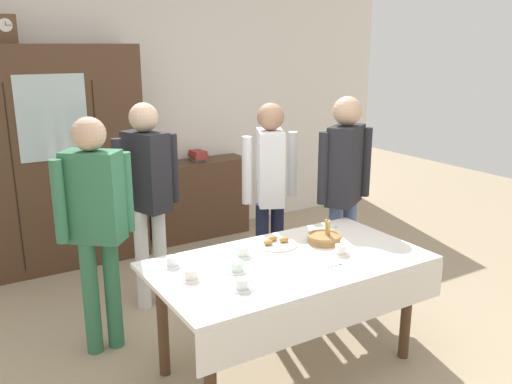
{
  "coord_description": "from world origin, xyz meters",
  "views": [
    {
      "loc": [
        -1.82,
        -2.79,
        2.07
      ],
      "look_at": [
        0.0,
        0.2,
        1.11
      ],
      "focal_mm": 37.69,
      "sensor_mm": 36.0,
      "label": 1
    }
  ],
  "objects_px": {
    "tea_cup_far_right": "(237,267)",
    "wall_cabinet": "(52,160)",
    "tea_cup_near_right": "(341,250)",
    "person_near_right_end": "(270,181)",
    "mantel_clock": "(5,29)",
    "person_beside_shelf": "(147,186)",
    "tea_cup_mid_left": "(243,252)",
    "pastry_plate": "(276,243)",
    "tea_cup_near_left": "(173,262)",
    "spoon_far_right": "(337,265)",
    "spoon_back_edge": "(333,228)",
    "person_behind_table_left": "(95,214)",
    "tea_cup_back_edge": "(191,275)",
    "bookshelf_low": "(199,199)",
    "person_behind_table_right": "(344,180)",
    "book_stack": "(198,156)",
    "tea_cup_center": "(242,285)",
    "dining_table": "(292,277)",
    "bread_basket": "(324,238)"
  },
  "relations": [
    {
      "from": "tea_cup_far_right",
      "to": "person_near_right_end",
      "type": "xyz_separation_m",
      "value": [
        0.86,
        0.98,
        0.2
      ]
    },
    {
      "from": "person_near_right_end",
      "to": "person_beside_shelf",
      "type": "relative_size",
      "value": 0.98
    },
    {
      "from": "tea_cup_far_right",
      "to": "person_beside_shelf",
      "type": "distance_m",
      "value": 1.3
    },
    {
      "from": "tea_cup_near_right",
      "to": "person_near_right_end",
      "type": "bearing_deg",
      "value": 81.95
    },
    {
      "from": "spoon_far_right",
      "to": "person_behind_table_left",
      "type": "bearing_deg",
      "value": 137.88
    },
    {
      "from": "dining_table",
      "to": "tea_cup_mid_left",
      "type": "distance_m",
      "value": 0.35
    },
    {
      "from": "wall_cabinet",
      "to": "person_beside_shelf",
      "type": "relative_size",
      "value": 1.26
    },
    {
      "from": "tea_cup_near_left",
      "to": "tea_cup_center",
      "type": "bearing_deg",
      "value": -68.11
    },
    {
      "from": "tea_cup_far_right",
      "to": "person_beside_shelf",
      "type": "xyz_separation_m",
      "value": [
        -0.07,
        1.28,
        0.22
      ]
    },
    {
      "from": "dining_table",
      "to": "pastry_plate",
      "type": "relative_size",
      "value": 6.24
    },
    {
      "from": "tea_cup_far_right",
      "to": "spoon_back_edge",
      "type": "xyz_separation_m",
      "value": [
        1.0,
        0.31,
        -0.02
      ]
    },
    {
      "from": "bookshelf_low",
      "to": "spoon_far_right",
      "type": "distance_m",
      "value": 2.88
    },
    {
      "from": "wall_cabinet",
      "to": "tea_cup_mid_left",
      "type": "bearing_deg",
      "value": -73.87
    },
    {
      "from": "wall_cabinet",
      "to": "bread_basket",
      "type": "relative_size",
      "value": 8.65
    },
    {
      "from": "dining_table",
      "to": "person_behind_table_left",
      "type": "distance_m",
      "value": 1.35
    },
    {
      "from": "tea_cup_far_right",
      "to": "tea_cup_back_edge",
      "type": "height_order",
      "value": "same"
    },
    {
      "from": "spoon_back_edge",
      "to": "mantel_clock",
      "type": "bearing_deg",
      "value": 128.85
    },
    {
      "from": "person_behind_table_right",
      "to": "tea_cup_near_left",
      "type": "bearing_deg",
      "value": -169.63
    },
    {
      "from": "person_beside_shelf",
      "to": "mantel_clock",
      "type": "bearing_deg",
      "value": 119.9
    },
    {
      "from": "bookshelf_low",
      "to": "book_stack",
      "type": "relative_size",
      "value": 4.85
    },
    {
      "from": "person_beside_shelf",
      "to": "person_near_right_end",
      "type": "bearing_deg",
      "value": -18.07
    },
    {
      "from": "tea_cup_near_left",
      "to": "pastry_plate",
      "type": "bearing_deg",
      "value": -2.28
    },
    {
      "from": "tea_cup_far_right",
      "to": "tea_cup_near_right",
      "type": "distance_m",
      "value": 0.72
    },
    {
      "from": "tea_cup_mid_left",
      "to": "pastry_plate",
      "type": "height_order",
      "value": "tea_cup_mid_left"
    },
    {
      "from": "tea_cup_back_edge",
      "to": "person_behind_table_right",
      "type": "xyz_separation_m",
      "value": [
        1.59,
        0.53,
        0.25
      ]
    },
    {
      "from": "pastry_plate",
      "to": "person_behind_table_left",
      "type": "xyz_separation_m",
      "value": [
        -1.05,
        0.58,
        0.22
      ]
    },
    {
      "from": "tea_cup_far_right",
      "to": "pastry_plate",
      "type": "distance_m",
      "value": 0.51
    },
    {
      "from": "wall_cabinet",
      "to": "tea_cup_back_edge",
      "type": "distance_m",
      "value": 2.53
    },
    {
      "from": "book_stack",
      "to": "mantel_clock",
      "type": "bearing_deg",
      "value": -178.35
    },
    {
      "from": "tea_cup_far_right",
      "to": "dining_table",
      "type": "bearing_deg",
      "value": -7.15
    },
    {
      "from": "tea_cup_far_right",
      "to": "person_near_right_end",
      "type": "relative_size",
      "value": 0.08
    },
    {
      "from": "tea_cup_near_right",
      "to": "spoon_far_right",
      "type": "distance_m",
      "value": 0.19
    },
    {
      "from": "mantel_clock",
      "to": "tea_cup_far_right",
      "type": "height_order",
      "value": "mantel_clock"
    },
    {
      "from": "pastry_plate",
      "to": "spoon_back_edge",
      "type": "distance_m",
      "value": 0.56
    },
    {
      "from": "tea_cup_far_right",
      "to": "mantel_clock",
      "type": "bearing_deg",
      "value": 107.44
    },
    {
      "from": "tea_cup_near_left",
      "to": "tea_cup_near_right",
      "type": "height_order",
      "value": "same"
    },
    {
      "from": "tea_cup_near_left",
      "to": "spoon_back_edge",
      "type": "relative_size",
      "value": 1.09
    },
    {
      "from": "wall_cabinet",
      "to": "spoon_far_right",
      "type": "bearing_deg",
      "value": -68.38
    },
    {
      "from": "spoon_far_right",
      "to": "person_beside_shelf",
      "type": "bearing_deg",
      "value": 113.0
    },
    {
      "from": "mantel_clock",
      "to": "person_near_right_end",
      "type": "xyz_separation_m",
      "value": [
        1.66,
        -1.56,
        -1.21
      ]
    },
    {
      "from": "spoon_back_edge",
      "to": "pastry_plate",
      "type": "bearing_deg",
      "value": -173.09
    },
    {
      "from": "bookshelf_low",
      "to": "tea_cup_near_left",
      "type": "distance_m",
      "value": 2.67
    },
    {
      "from": "mantel_clock",
      "to": "person_beside_shelf",
      "type": "bearing_deg",
      "value": -60.1
    },
    {
      "from": "tea_cup_near_right",
      "to": "person_beside_shelf",
      "type": "bearing_deg",
      "value": 119.43
    },
    {
      "from": "tea_cup_far_right",
      "to": "wall_cabinet",
      "type": "bearing_deg",
      "value": 101.8
    },
    {
      "from": "wall_cabinet",
      "to": "person_near_right_end",
      "type": "relative_size",
      "value": 1.28
    },
    {
      "from": "tea_cup_near_right",
      "to": "bookshelf_low",
      "type": "bearing_deg",
      "value": 84.29
    },
    {
      "from": "spoon_far_right",
      "to": "person_behind_table_left",
      "type": "distance_m",
      "value": 1.6
    },
    {
      "from": "dining_table",
      "to": "tea_cup_mid_left",
      "type": "height_order",
      "value": "tea_cup_mid_left"
    },
    {
      "from": "tea_cup_near_left",
      "to": "person_beside_shelf",
      "type": "bearing_deg",
      "value": 77.5
    }
  ]
}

